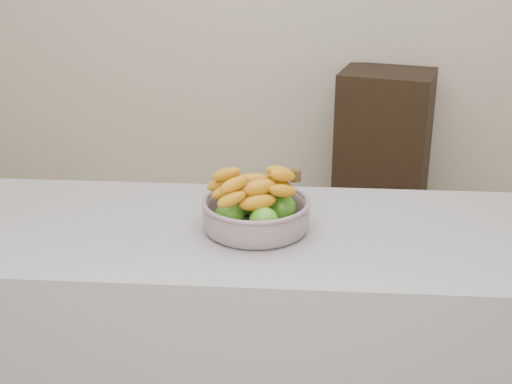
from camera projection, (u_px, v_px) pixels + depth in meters
The scene contains 3 objects.
counter at pixel (262, 377), 1.96m from camera, with size 2.00×0.60×0.90m, color gray.
cabinet at pixel (383, 149), 3.88m from camera, with size 0.48×0.38×0.86m, color black.
fruit_bowl at pixel (256, 211), 1.77m from camera, with size 0.27×0.27×0.15m.
Camera 1 is at (0.11, -1.95, 1.65)m, focal length 50.00 mm.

